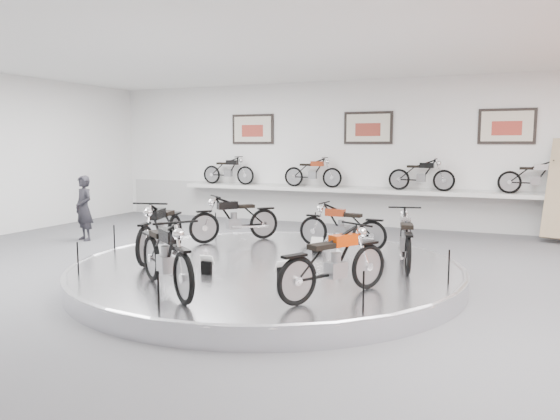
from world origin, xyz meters
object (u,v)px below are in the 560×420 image
at_px(display_platform, 267,272).
at_px(shelf, 364,191).
at_px(bike_c, 235,218).
at_px(bike_f, 335,261).
at_px(bike_b, 342,226).
at_px(bike_d, 161,229).
at_px(bike_e, 166,255).
at_px(visitor, 84,208).
at_px(bike_a, 406,237).

bearing_deg(display_platform, shelf, 90.00).
bearing_deg(bike_c, bike_f, 86.19).
xyz_separation_m(shelf, bike_b, (0.78, -4.69, -0.26)).
relative_size(bike_d, bike_e, 1.01).
bearing_deg(bike_d, display_platform, 87.13).
distance_m(shelf, bike_b, 4.76).
relative_size(bike_f, visitor, 1.04).
height_order(bike_f, visitor, visitor).
height_order(display_platform, bike_c, bike_c).
xyz_separation_m(shelf, bike_f, (1.65, -7.90, -0.23)).
distance_m(bike_a, bike_c, 3.70).
xyz_separation_m(shelf, bike_a, (2.15, -5.70, -0.24)).
bearing_deg(shelf, display_platform, -90.00).
bearing_deg(bike_b, bike_d, 42.45).
height_order(display_platform, shelf, shelf).
xyz_separation_m(bike_c, visitor, (-4.10, 0.19, -0.01)).
height_order(shelf, bike_a, bike_a).
relative_size(display_platform, bike_c, 3.95).
bearing_deg(bike_e, visitor, 179.48).
relative_size(bike_b, bike_c, 0.91).
relative_size(bike_b, visitor, 0.97).
xyz_separation_m(display_platform, bike_b, (0.78, 1.71, 0.59)).
bearing_deg(bike_e, display_platform, 114.52).
bearing_deg(bike_f, bike_b, 43.80).
distance_m(shelf, bike_c, 5.03).
bearing_deg(bike_a, bike_d, 91.01).
bearing_deg(display_platform, bike_d, -168.69).
bearing_deg(bike_f, display_platform, 76.39).
bearing_deg(bike_b, display_platform, 69.52).
bearing_deg(display_platform, bike_b, 65.44).
bearing_deg(bike_e, shelf, 124.07).
relative_size(bike_b, bike_e, 0.86).
relative_size(bike_a, bike_d, 0.91).
height_order(display_platform, visitor, visitor).
distance_m(shelf, bike_a, 6.10).
height_order(bike_a, bike_d, bike_d).
distance_m(bike_a, bike_e, 3.88).
bearing_deg(bike_f, shelf, 40.44).
height_order(bike_b, bike_f, bike_f).
xyz_separation_m(bike_b, visitor, (-6.32, 0.07, 0.03)).
height_order(shelf, bike_e, bike_e).
height_order(display_platform, bike_a, bike_a).
xyz_separation_m(bike_a, bike_e, (-2.64, -2.85, 0.04)).
relative_size(display_platform, bike_b, 4.32).
bearing_deg(shelf, bike_a, -69.32).
height_order(bike_c, bike_e, bike_e).
height_order(bike_d, visitor, visitor).
bearing_deg(bike_e, bike_a, 84.52).
distance_m(display_platform, bike_b, 1.97).
bearing_deg(bike_b, bike_a, 147.75).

